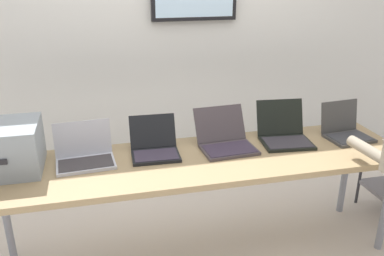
% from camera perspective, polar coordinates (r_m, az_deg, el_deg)
% --- Properties ---
extents(ground, '(8.00, 8.00, 0.04)m').
position_cam_1_polar(ground, '(3.07, 0.94, -17.12)').
color(ground, silver).
extents(back_wall, '(8.00, 0.11, 2.70)m').
position_cam_1_polar(back_wall, '(3.55, -3.46, 12.65)').
color(back_wall, silver).
rests_on(back_wall, ground).
extents(workbench, '(2.75, 0.70, 0.74)m').
position_cam_1_polar(workbench, '(2.69, 1.04, -5.15)').
color(workbench, '#917954').
rests_on(workbench, ground).
extents(equipment_box, '(0.36, 0.40, 0.29)m').
position_cam_1_polar(equipment_box, '(2.69, -23.98, -2.49)').
color(equipment_box, gray).
rests_on(equipment_box, workbench).
extents(laptop_station_0, '(0.37, 0.30, 0.24)m').
position_cam_1_polar(laptop_station_0, '(2.67, -14.66, -3.49)').
color(laptop_station_0, '#ACB0BC').
rests_on(laptop_station_0, workbench).
extents(laptop_station_1, '(0.32, 0.33, 0.23)m').
position_cam_1_polar(laptop_station_1, '(2.71, -5.22, -2.52)').
color(laptop_station_1, black).
rests_on(laptop_station_1, workbench).
extents(laptop_station_2, '(0.38, 0.40, 0.24)m').
position_cam_1_polar(laptop_station_2, '(2.81, 4.64, -1.59)').
color(laptop_station_2, '#3C353A').
rests_on(laptop_station_2, workbench).
extents(laptop_station_3, '(0.37, 0.38, 0.26)m').
position_cam_1_polar(laptop_station_3, '(2.97, 12.63, -0.65)').
color(laptop_station_3, black).
rests_on(laptop_station_3, workbench).
extents(laptop_station_4, '(0.33, 0.30, 0.25)m').
position_cam_1_polar(laptop_station_4, '(3.16, 20.49, -0.21)').
color(laptop_station_4, '#383939').
rests_on(laptop_station_4, workbench).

